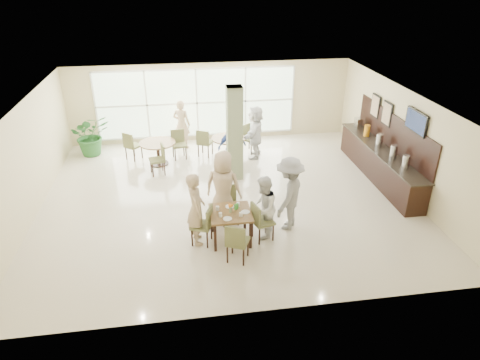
{
  "coord_description": "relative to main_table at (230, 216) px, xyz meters",
  "views": [
    {
      "loc": [
        -1.19,
        -10.41,
        5.8
      ],
      "look_at": [
        0.2,
        -1.2,
        1.1
      ],
      "focal_mm": 32.0,
      "sensor_mm": 36.0,
      "label": 1
    }
  ],
  "objects": [
    {
      "name": "wall_tv",
      "position": [
        5.09,
        1.49,
        1.49
      ],
      "size": [
        0.06,
        1.0,
        0.58
      ],
      "color": "black",
      "rests_on": "ground"
    },
    {
      "name": "adult_standing",
      "position": [
        -0.94,
        5.92,
        0.2
      ],
      "size": [
        0.74,
        0.64,
        1.72
      ],
      "primitive_type": "imported",
      "rotation": [
        0.0,
        0.0,
        2.71
      ],
      "color": "tan",
      "rests_on": "ground"
    },
    {
      "name": "chairs_main_table",
      "position": [
        0.05,
        -0.03,
        -0.18
      ],
      "size": [
        1.99,
        2.07,
        0.95
      ],
      "color": "brown",
      "rests_on": "ground"
    },
    {
      "name": "teen_far",
      "position": [
        -0.06,
        0.9,
        0.28
      ],
      "size": [
        1.03,
        0.8,
        1.87
      ],
      "primitive_type": "imported",
      "rotation": [
        0.0,
        0.0,
        2.76
      ],
      "color": "tan",
      "rests_on": "ground"
    },
    {
      "name": "round_table_right",
      "position": [
        0.55,
        4.67,
        -0.08
      ],
      "size": [
        1.11,
        1.11,
        0.75
      ],
      "color": "brown",
      "rests_on": "ground"
    },
    {
      "name": "room_shell",
      "position": [
        0.15,
        2.09,
        1.05
      ],
      "size": [
        10.0,
        10.0,
        10.0
      ],
      "color": "white",
      "rests_on": "ground"
    },
    {
      "name": "teen_standing",
      "position": [
        1.46,
        0.35,
        0.27
      ],
      "size": [
        1.23,
        1.37,
        1.85
      ],
      "primitive_type": "imported",
      "rotation": [
        0.0,
        0.0,
        -2.15
      ],
      "color": "gray",
      "rests_on": "ground"
    },
    {
      "name": "round_table_left",
      "position": [
        -1.75,
        4.61,
        -0.07
      ],
      "size": [
        1.15,
        1.15,
        0.75
      ],
      "color": "brown",
      "rests_on": "ground"
    },
    {
      "name": "tabletop_clutter",
      "position": [
        0.02,
        -0.01,
        0.15
      ],
      "size": [
        0.76,
        0.73,
        0.21
      ],
      "color": "white",
      "rests_on": "main_table"
    },
    {
      "name": "adult_a",
      "position": [
        0.53,
        3.72,
        0.16
      ],
      "size": [
        1.08,
        0.84,
        1.63
      ],
      "primitive_type": "imported",
      "rotation": [
        0.0,
        0.0,
        0.36
      ],
      "color": "#3D5BB7",
      "rests_on": "ground"
    },
    {
      "name": "teen_left",
      "position": [
        -0.78,
        0.05,
        0.22
      ],
      "size": [
        0.49,
        0.68,
        1.75
      ],
      "primitive_type": "imported",
      "rotation": [
        0.0,
        0.0,
        1.69
      ],
      "color": "tan",
      "rests_on": "ground"
    },
    {
      "name": "teen_right",
      "position": [
        0.77,
        0.04,
        0.12
      ],
      "size": [
        0.82,
        0.91,
        1.55
      ],
      "primitive_type": "imported",
      "rotation": [
        0.0,
        0.0,
        -1.93
      ],
      "color": "white",
      "rests_on": "ground"
    },
    {
      "name": "framed_art_b",
      "position": [
        5.1,
        3.89,
        1.19
      ],
      "size": [
        0.05,
        0.55,
        0.7
      ],
      "color": "black",
      "rests_on": "ground"
    },
    {
      "name": "window_bank",
      "position": [
        -0.35,
        6.55,
        0.74
      ],
      "size": [
        7.0,
        0.04,
        7.0
      ],
      "color": "silver",
      "rests_on": "ground"
    },
    {
      "name": "ground",
      "position": [
        0.15,
        2.09,
        -0.66
      ],
      "size": [
        10.0,
        10.0,
        0.0
      ],
      "primitive_type": "plane",
      "color": "beige",
      "rests_on": "ground"
    },
    {
      "name": "framed_art_a",
      "position": [
        5.1,
        3.09,
        1.19
      ],
      "size": [
        0.05,
        0.55,
        0.7
      ],
      "color": "black",
      "rests_on": "ground"
    },
    {
      "name": "main_table",
      "position": [
        0.0,
        0.0,
        0.0
      ],
      "size": [
        0.95,
        0.95,
        0.75
      ],
      "color": "brown",
      "rests_on": "ground"
    },
    {
      "name": "potted_plant",
      "position": [
        -3.99,
        5.76,
        0.04
      ],
      "size": [
        1.61,
        1.61,
        1.39
      ],
      "primitive_type": "imported",
      "rotation": [
        0.0,
        0.0,
        0.35
      ],
      "color": "#27632A",
      "rests_on": "ground"
    },
    {
      "name": "chairs_table_left",
      "position": [
        -1.8,
        4.65,
        -0.18
      ],
      "size": [
        2.08,
        1.86,
        0.95
      ],
      "color": "brown",
      "rests_on": "ground"
    },
    {
      "name": "chairs_table_right",
      "position": [
        0.56,
        4.67,
        -0.18
      ],
      "size": [
        2.17,
        1.91,
        0.95
      ],
      "color": "brown",
      "rests_on": "ground"
    },
    {
      "name": "adult_b",
      "position": [
        1.44,
        4.73,
        0.22
      ],
      "size": [
        1.19,
        1.77,
        1.76
      ],
      "primitive_type": "imported",
      "rotation": [
        0.0,
        0.0,
        -1.9
      ],
      "color": "white",
      "rests_on": "ground"
    },
    {
      "name": "buffet_counter",
      "position": [
        4.85,
        2.6,
        -0.1
      ],
      "size": [
        0.64,
        4.7,
        1.95
      ],
      "color": "black",
      "rests_on": "ground"
    },
    {
      "name": "column",
      "position": [
        0.55,
        3.29,
        0.74
      ],
      "size": [
        0.45,
        0.45,
        2.8
      ],
      "primitive_type": "cube",
      "color": "#6A7954",
      "rests_on": "ground"
    }
  ]
}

